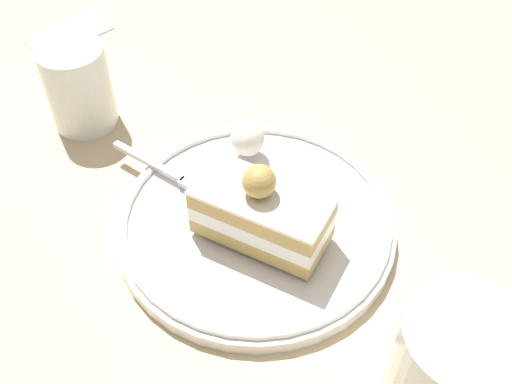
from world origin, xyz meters
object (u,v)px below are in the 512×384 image
whipped_cream_dollop (248,138)px  drink_glass_near (447,382)px  cake_slice (262,212)px  fork (170,174)px  dessert_plate (256,223)px  drink_glass_far (79,89)px  folded_napkin (69,33)px

whipped_cream_dollop → drink_glass_near: drink_glass_near is taller
cake_slice → fork: cake_slice is taller
dessert_plate → drink_glass_far: (-0.14, 0.17, 0.03)m
whipped_cream_dollop → drink_glass_far: (-0.14, 0.10, 0.01)m
fork → folded_napkin: bearing=108.2°
drink_glass_near → folded_napkin: 0.57m
drink_glass_far → folded_napkin: 0.16m
drink_glass_far → fork: bearing=-57.0°
cake_slice → folded_napkin: 0.38m
cake_slice → folded_napkin: size_ratio=1.23×
dessert_plate → drink_glass_far: 0.22m
whipped_cream_dollop → folded_napkin: whipped_cream_dollop is taller
cake_slice → whipped_cream_dollop: (0.01, 0.10, -0.01)m
whipped_cream_dollop → drink_glass_far: 0.17m
dessert_plate → fork: size_ratio=2.40×
fork → drink_glass_near: drink_glass_near is taller
whipped_cream_dollop → drink_glass_far: size_ratio=0.39×
fork → folded_napkin: fork is taller
dessert_plate → whipped_cream_dollop: whipped_cream_dollop is taller
fork → whipped_cream_dollop: bearing=11.8°
cake_slice → folded_napkin: bearing=113.7°
drink_glass_far → drink_glass_near: bearing=-58.7°
whipped_cream_dollop → fork: bearing=-168.2°
cake_slice → fork: size_ratio=1.18×
fork → folded_napkin: (-0.09, 0.27, -0.02)m
drink_glass_far → whipped_cream_dollop: bearing=-33.5°
whipped_cream_dollop → folded_napkin: 0.30m
cake_slice → drink_glass_near: drink_glass_near is taller
fork → drink_glass_near: (0.14, -0.24, 0.03)m
folded_napkin → whipped_cream_dollop: bearing=-57.6°
fork → folded_napkin: 0.29m
fork → cake_slice: bearing=-50.9°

